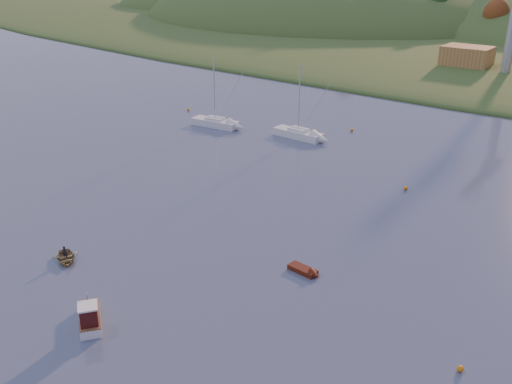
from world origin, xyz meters
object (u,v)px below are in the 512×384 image
Objects in this scene: canoe at (66,258)px; red_tender at (308,272)px; sailboat_far at (298,133)px; fishing_boat at (90,313)px; sailboat_near at (215,122)px; grey_dinghy at (225,124)px.

red_tender is (20.57, 12.44, -0.12)m from canoe.
canoe is (3.73, -47.78, -0.40)m from sailboat_far.
fishing_boat is at bearing -73.26° from sailboat_far.
sailboat_near is 4.07× the size of grey_dinghy.
fishing_boat is at bearing -86.26° from canoe.
sailboat_far is at bearing 5.76° from sailboat_near.
sailboat_near reaches higher than red_tender.
fishing_boat reaches higher than grey_dinghy.
fishing_boat is 1.52× the size of canoe.
sailboat_near is 3.36× the size of red_tender.
fishing_boat is 1.50× the size of red_tender.
grey_dinghy is at bearing 50.64° from canoe.
canoe is 1.19× the size of grey_dinghy.
canoe is (-9.99, 4.79, -0.40)m from fishing_boat.
sailboat_far is (-13.72, 52.57, 0.01)m from fishing_boat.
red_tender is 1.21× the size of grey_dinghy.
canoe is 24.04m from red_tender.
sailboat_far is 14.24m from grey_dinghy.
red_tender reaches higher than canoe.
fishing_boat reaches higher than red_tender.
sailboat_far is 3.43× the size of canoe.
fishing_boat is 57.07m from sailboat_near.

